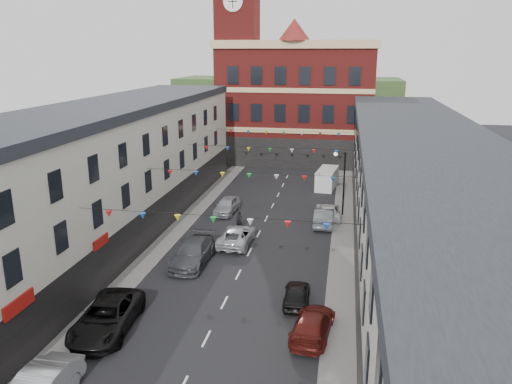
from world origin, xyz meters
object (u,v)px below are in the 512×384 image
Objects in this scene: car_left_c at (107,317)px; car_left_d at (193,253)px; car_right_d at (297,294)px; moving_car at (237,236)px; street_lamp at (341,175)px; car_right_e at (324,217)px; white_van at (327,179)px; car_left_e at (227,206)px; car_right_c at (313,324)px; car_right_f at (328,211)px; pedestrian at (239,221)px.

car_left_d is (1.90, 9.39, -0.00)m from car_left_c.
moving_car reaches higher than car_right_d.
car_left_d is (-10.15, -12.74, -3.08)m from street_lamp.
car_right_e is 0.96× the size of white_van.
white_van is (10.44, 31.86, 0.25)m from car_left_c.
car_right_d is 14.52m from car_right_e.
car_left_c is (-12.05, -22.13, -3.08)m from street_lamp.
car_left_e is (-10.45, -1.06, -3.16)m from street_lamp.
car_left_c is at bearing -118.57° from street_lamp.
white_van is (-0.56, 30.43, 0.38)m from car_right_c.
moving_car is (-6.50, -5.70, -0.06)m from car_right_e.
car_right_e is at bearing -136.85° from moving_car.
car_right_e is at bearing 77.26° from car_right_f.
car_right_d is 16.54m from car_right_f.
car_left_e is at bearing 129.39° from pedestrian.
pedestrian is at bearing 76.24° from car_left_d.
car_right_e is (-1.33, -2.87, -3.14)m from street_lamp.
pedestrian is (-6.08, 12.03, 0.19)m from car_right_d.
car_left_d is 13.24m from car_right_e.
white_van is at bearing -93.22° from car_right_d.
car_right_e is (8.82, 9.87, -0.05)m from car_left_d.
car_right_e is (0.92, 14.49, 0.13)m from car_right_d.
car_right_c is at bearing -61.29° from car_left_e.
white_van reaches higher than car_right_d.
street_lamp reaches higher than pedestrian.
street_lamp reaches higher than car_left_c.
moving_car is 3.12× the size of pedestrian.
car_right_f is (0.28, 2.01, -0.12)m from car_right_e.
pedestrian is at bearing -65.05° from car_right_d.
car_left_d is at bearing 73.47° from car_left_c.
pedestrian is (-6.72, -15.05, -0.25)m from white_van.
car_left_c reaches higher than car_right_f.
car_left_d is 4.78m from moving_car.
car_right_e is (9.12, -1.81, 0.02)m from car_left_e.
car_left_c reaches higher than car_right_d.
moving_car is at bearing -54.10° from car_right_c.
car_right_c is at bearing 121.11° from moving_car.
street_lamp is at bearing -99.24° from car_right_d.
car_right_e is 12.60m from white_van.
car_left_c is at bearing 24.12° from car_right_d.
moving_car is 3.28m from pedestrian.
car_right_d is at bearing 81.00° from car_right_f.
car_right_c is 1.26× the size of car_right_d.
street_lamp is 10.35m from pedestrian.
moving_car is (2.62, -7.50, -0.03)m from car_left_e.
car_right_f is at bearing -96.01° from car_right_d.
car_left_e is 9.40m from car_right_f.
car_left_e is 7.95m from moving_car.
car_left_c is at bearing 14.11° from car_right_c.
car_left_c is 1.27× the size of car_right_f.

